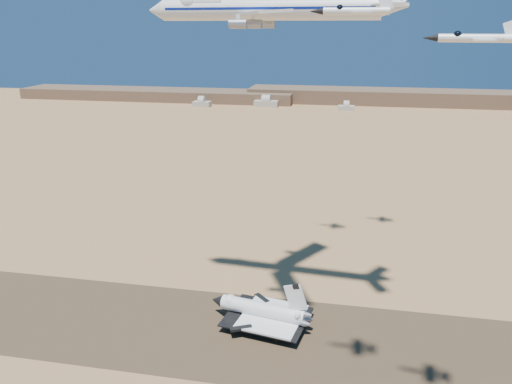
% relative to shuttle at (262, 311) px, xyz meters
% --- Properties ---
extents(ground, '(1200.00, 1200.00, 0.00)m').
position_rel_shuttle_xyz_m(ground, '(-19.81, -7.74, -4.79)').
color(ground, '#A27248').
rests_on(ground, ground).
extents(runway, '(600.00, 50.00, 0.06)m').
position_rel_shuttle_xyz_m(runway, '(-19.81, -7.74, -4.76)').
color(runway, '#4D3A26').
rests_on(runway, ground).
extents(ridgeline, '(960.00, 90.00, 18.00)m').
position_rel_shuttle_xyz_m(ridgeline, '(45.50, 519.56, 2.84)').
color(ridgeline, brown).
rests_on(ridgeline, ground).
extents(hangars, '(200.50, 29.50, 30.00)m').
position_rel_shuttle_xyz_m(hangars, '(-83.81, 470.69, 0.04)').
color(hangars, '#B4AD9F').
rests_on(hangars, ground).
extents(shuttle, '(36.22, 26.28, 17.82)m').
position_rel_shuttle_xyz_m(shuttle, '(0.00, 0.00, 0.00)').
color(shuttle, white).
rests_on(shuttle, runway).
extents(carrier_747, '(78.50, 60.80, 19.57)m').
position_rel_shuttle_xyz_m(carrier_747, '(-2.48, 8.25, 97.51)').
color(carrier_747, white).
extents(crew_a, '(0.52, 0.66, 1.60)m').
position_rel_shuttle_xyz_m(crew_a, '(9.13, -4.10, -3.93)').
color(crew_a, '#CC6E0C').
rests_on(crew_a, runway).
extents(crew_b, '(0.92, 1.02, 1.82)m').
position_rel_shuttle_xyz_m(crew_b, '(6.66, -9.31, -3.82)').
color(crew_b, '#CC6E0C').
rests_on(crew_b, runway).
extents(crew_c, '(1.19, 0.95, 1.80)m').
position_rel_shuttle_xyz_m(crew_c, '(8.65, -5.26, -3.83)').
color(crew_c, '#CC6E0C').
rests_on(crew_c, runway).
extents(chase_jet_a, '(16.19, 8.57, 4.03)m').
position_rel_shuttle_xyz_m(chase_jet_a, '(25.44, -41.15, 95.73)').
color(chase_jet_a, white).
extents(chase_jet_b, '(16.23, 8.94, 4.05)m').
position_rel_shuttle_xyz_m(chase_jet_b, '(46.74, -48.42, 90.93)').
color(chase_jet_b, white).
extents(chase_jet_e, '(14.18, 7.69, 3.53)m').
position_rel_shuttle_xyz_m(chase_jet_e, '(13.69, 58.36, 101.34)').
color(chase_jet_e, white).
extents(chase_jet_f, '(14.98, 8.12, 3.73)m').
position_rel_shuttle_xyz_m(chase_jet_f, '(38.31, 72.27, 101.80)').
color(chase_jet_f, white).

